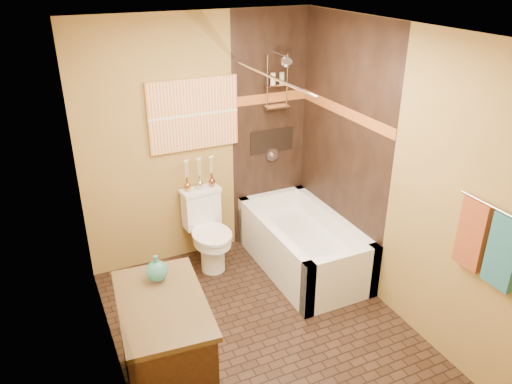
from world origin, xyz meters
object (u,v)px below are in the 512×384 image
bathtub (303,248)px  vanity (165,349)px  toilet (208,230)px  sunset_painting (193,114)px

bathtub → vanity: 2.03m
bathtub → toilet: toilet is taller
vanity → bathtub: bearing=36.4°
bathtub → toilet: (-0.86, 0.46, 0.18)m
sunset_painting → vanity: size_ratio=0.90×
bathtub → toilet: bearing=151.7°
sunset_painting → vanity: sunset_painting is taller
sunset_painting → toilet: sunset_painting is taller
bathtub → toilet: size_ratio=1.90×
sunset_painting → vanity: 2.27m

